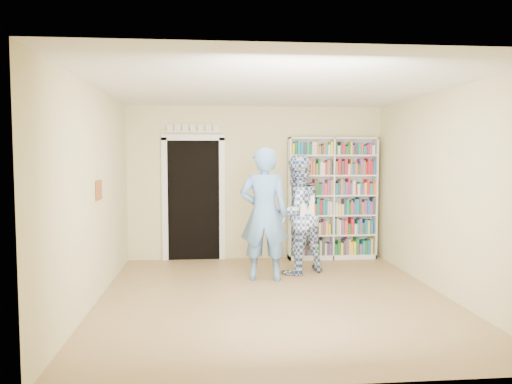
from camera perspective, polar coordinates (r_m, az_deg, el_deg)
The scene contains 11 objects.
floor at distance 6.62m, azimuth 2.03°, elevation -11.95°, with size 5.00×5.00×0.00m, color #99754A.
ceiling at distance 6.42m, azimuth 2.09°, elevation 11.89°, with size 5.00×5.00×0.00m, color white.
wall_back at distance 8.86m, azimuth -0.02°, elevation 1.03°, with size 4.50×4.50×0.00m, color beige.
wall_left at distance 6.49m, azimuth -18.06°, elevation -0.35°, with size 5.00×5.00×0.00m, color beige.
wall_right at distance 7.03m, azimuth 20.56°, elevation -0.07°, with size 5.00×5.00×0.00m, color beige.
bookshelf at distance 8.95m, azimuth 8.71°, elevation -0.66°, with size 1.57×0.29×2.15m.
doorway at distance 8.81m, azimuth -7.15°, elevation -0.13°, with size 1.10×0.08×2.43m.
wall_art at distance 6.67m, azimuth -17.53°, elevation 0.21°, with size 0.03×0.25×0.25m, color brown.
man_blue at distance 7.32m, azimuth 0.93°, elevation -2.54°, with size 0.72×0.47×1.96m, color #5E91D2.
man_plaid at distance 7.78m, azimuth 4.66°, elevation -2.59°, with size 0.90×0.70×1.84m, color #2D4A8B.
paper_sheet at distance 7.55m, azimuth 5.88°, elevation -1.61°, with size 0.23×0.01×0.32m, color white.
Camera 1 is at (-0.82, -6.31, 1.85)m, focal length 35.00 mm.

